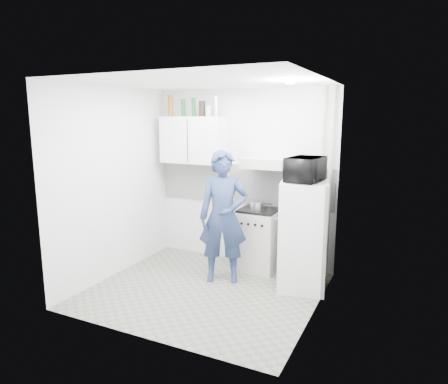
% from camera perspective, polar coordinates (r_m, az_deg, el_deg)
% --- Properties ---
extents(floor, '(2.80, 2.80, 0.00)m').
position_cam_1_polar(floor, '(5.29, -2.83, -13.87)').
color(floor, slate).
rests_on(floor, ground).
extents(ceiling, '(2.80, 2.80, 0.00)m').
position_cam_1_polar(ceiling, '(4.83, -3.12, 15.47)').
color(ceiling, white).
rests_on(ceiling, wall_back).
extents(wall_back, '(2.80, 0.00, 2.80)m').
position_cam_1_polar(wall_back, '(6.00, 2.75, 2.10)').
color(wall_back, silver).
rests_on(wall_back, floor).
extents(wall_left, '(0.00, 2.60, 2.60)m').
position_cam_1_polar(wall_left, '(5.69, -15.45, 1.23)').
color(wall_left, silver).
rests_on(wall_left, floor).
extents(wall_right, '(0.00, 2.60, 2.60)m').
position_cam_1_polar(wall_right, '(4.41, 13.23, -1.34)').
color(wall_right, silver).
rests_on(wall_right, floor).
extents(person, '(0.76, 0.65, 1.77)m').
position_cam_1_polar(person, '(5.31, -0.10, -3.58)').
color(person, navy).
rests_on(person, floor).
extents(stove, '(0.54, 0.54, 0.87)m').
position_cam_1_polar(stove, '(5.85, 4.96, -6.88)').
color(stove, beige).
rests_on(stove, floor).
extents(fridge, '(0.69, 0.69, 1.41)m').
position_cam_1_polar(fridge, '(5.21, 11.22, -6.18)').
color(fridge, white).
rests_on(fridge, floor).
extents(stove_top, '(0.52, 0.52, 0.03)m').
position_cam_1_polar(stove_top, '(5.72, 5.04, -2.56)').
color(stove_top, black).
rests_on(stove_top, stove).
extents(saucepan, '(0.19, 0.19, 0.11)m').
position_cam_1_polar(saucepan, '(5.71, 4.76, -1.88)').
color(saucepan, silver).
rests_on(saucepan, stove_top).
extents(microwave, '(0.59, 0.43, 0.31)m').
position_cam_1_polar(microwave, '(5.03, 11.57, 3.19)').
color(microwave, black).
rests_on(microwave, fridge).
extents(bottle_a, '(0.08, 0.08, 0.33)m').
position_cam_1_polar(bottle_a, '(6.32, -7.65, 12.11)').
color(bottle_a, brown).
rests_on(bottle_a, upper_cabinet).
extents(bottle_c, '(0.06, 0.06, 0.26)m').
position_cam_1_polar(bottle_c, '(6.20, -5.82, 11.89)').
color(bottle_c, '#144C1E').
rests_on(bottle_c, upper_cabinet).
extents(bottle_d, '(0.06, 0.06, 0.28)m').
position_cam_1_polar(bottle_d, '(6.11, -4.37, 11.99)').
color(bottle_d, '#144C1E').
rests_on(bottle_d, upper_cabinet).
extents(canister_a, '(0.09, 0.09, 0.23)m').
position_cam_1_polar(canister_a, '(6.04, -3.16, 11.80)').
color(canister_a, black).
rests_on(canister_a, upper_cabinet).
extents(canister_b, '(0.08, 0.08, 0.16)m').
position_cam_1_polar(canister_b, '(5.99, -2.20, 11.49)').
color(canister_b, '#B2B7BC').
rests_on(canister_b, upper_cabinet).
extents(bottle_e, '(0.07, 0.07, 0.30)m').
position_cam_1_polar(bottle_e, '(5.93, -1.17, 12.15)').
color(bottle_e, silver).
rests_on(bottle_e, upper_cabinet).
extents(upper_cabinet, '(1.00, 0.35, 0.70)m').
position_cam_1_polar(upper_cabinet, '(6.12, -4.39, 7.42)').
color(upper_cabinet, white).
rests_on(upper_cabinet, wall_back).
extents(range_hood, '(0.60, 0.50, 0.14)m').
position_cam_1_polar(range_hood, '(5.58, 6.04, 4.18)').
color(range_hood, beige).
rests_on(range_hood, wall_back).
extents(backsplash, '(2.74, 0.03, 0.60)m').
position_cam_1_polar(backsplash, '(6.01, 2.68, 1.13)').
color(backsplash, white).
rests_on(backsplash, wall_back).
extents(pipe_a, '(0.05, 0.05, 2.60)m').
position_cam_1_polar(pipe_a, '(5.56, 14.86, 1.05)').
color(pipe_a, beige).
rests_on(pipe_a, floor).
extents(pipe_b, '(0.04, 0.04, 2.60)m').
position_cam_1_polar(pipe_b, '(5.58, 13.65, 1.14)').
color(pipe_b, beige).
rests_on(pipe_b, floor).
extents(ceiling_spot_fixture, '(0.10, 0.10, 0.02)m').
position_cam_1_polar(ceiling_spot_fixture, '(4.62, 9.48, 15.18)').
color(ceiling_spot_fixture, white).
rests_on(ceiling_spot_fixture, ceiling).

